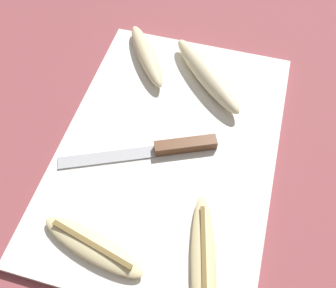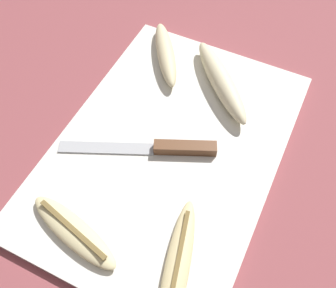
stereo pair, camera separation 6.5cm
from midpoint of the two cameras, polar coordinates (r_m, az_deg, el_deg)
ground_plane at (r=0.66m, az=2.78°, el=-1.26°), size 4.00×4.00×0.00m
cutting_board at (r=0.66m, az=2.80°, el=-0.98°), size 0.51×0.35×0.01m
knife at (r=0.64m, az=2.80°, el=-0.78°), size 0.13×0.25×0.02m
banana_cream_curved at (r=0.77m, az=2.10°, el=12.82°), size 0.16×0.12×0.03m
banana_ripe_center at (r=0.56m, az=4.72°, el=-18.02°), size 0.21×0.08×0.02m
banana_bright_far at (r=0.73m, az=10.30°, el=8.85°), size 0.17×0.17×0.04m
banana_soft_right at (r=0.59m, az=-10.41°, el=-12.62°), size 0.08×0.17×0.02m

